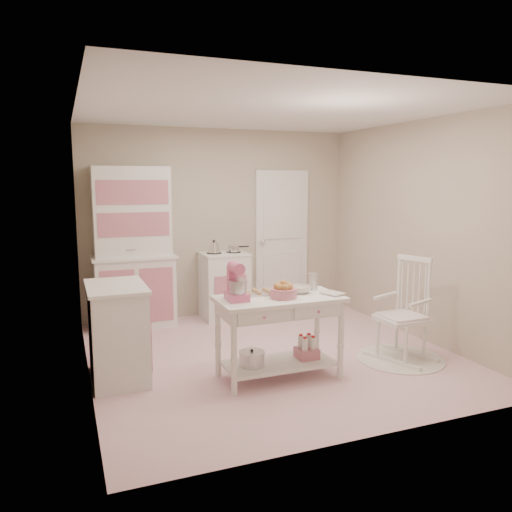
{
  "coord_description": "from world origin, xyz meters",
  "views": [
    {
      "loc": [
        -2.07,
        -4.82,
        1.89
      ],
      "look_at": [
        -0.23,
        -0.1,
        1.12
      ],
      "focal_mm": 35.0,
      "sensor_mm": 36.0,
      "label": 1
    }
  ],
  "objects_px": {
    "stove": "(224,286)",
    "rocking_chair": "(402,309)",
    "stand_mixer": "(237,282)",
    "bread_basket": "(283,293)",
    "base_cabinet": "(118,332)",
    "hutch": "(134,248)",
    "work_table": "(279,337)"
  },
  "relations": [
    {
      "from": "base_cabinet",
      "to": "bread_basket",
      "type": "height_order",
      "value": "base_cabinet"
    },
    {
      "from": "work_table",
      "to": "stand_mixer",
      "type": "height_order",
      "value": "stand_mixer"
    },
    {
      "from": "stove",
      "to": "work_table",
      "type": "bearing_deg",
      "value": -93.98
    },
    {
      "from": "base_cabinet",
      "to": "stove",
      "type": "bearing_deg",
      "value": 46.3
    },
    {
      "from": "stove",
      "to": "base_cabinet",
      "type": "height_order",
      "value": "same"
    },
    {
      "from": "rocking_chair",
      "to": "stand_mixer",
      "type": "bearing_deg",
      "value": 158.37
    },
    {
      "from": "hutch",
      "to": "work_table",
      "type": "relative_size",
      "value": 1.73
    },
    {
      "from": "hutch",
      "to": "base_cabinet",
      "type": "bearing_deg",
      "value": -103.07
    },
    {
      "from": "stove",
      "to": "base_cabinet",
      "type": "xyz_separation_m",
      "value": [
        -1.6,
        -1.67,
        0.0
      ]
    },
    {
      "from": "hutch",
      "to": "rocking_chair",
      "type": "bearing_deg",
      "value": -42.89
    },
    {
      "from": "base_cabinet",
      "to": "work_table",
      "type": "distance_m",
      "value": 1.54
    },
    {
      "from": "stand_mixer",
      "to": "bread_basket",
      "type": "relative_size",
      "value": 1.36
    },
    {
      "from": "hutch",
      "to": "base_cabinet",
      "type": "xyz_separation_m",
      "value": [
        -0.4,
        -1.72,
        -0.58
      ]
    },
    {
      "from": "work_table",
      "to": "bread_basket",
      "type": "relative_size",
      "value": 4.8
    },
    {
      "from": "base_cabinet",
      "to": "bread_basket",
      "type": "bearing_deg",
      "value": -21.78
    },
    {
      "from": "stove",
      "to": "bread_basket",
      "type": "xyz_separation_m",
      "value": [
        -0.13,
        -2.26,
        0.39
      ]
    },
    {
      "from": "work_table",
      "to": "stand_mixer",
      "type": "xyz_separation_m",
      "value": [
        -0.42,
        0.02,
        0.57
      ]
    },
    {
      "from": "work_table",
      "to": "base_cabinet",
      "type": "bearing_deg",
      "value": 159.67
    },
    {
      "from": "rocking_chair",
      "to": "work_table",
      "type": "height_order",
      "value": "rocking_chair"
    },
    {
      "from": "stove",
      "to": "rocking_chair",
      "type": "bearing_deg",
      "value": -60.61
    },
    {
      "from": "hutch",
      "to": "rocking_chair",
      "type": "distance_m",
      "value": 3.39
    },
    {
      "from": "stove",
      "to": "bread_basket",
      "type": "relative_size",
      "value": 3.68
    },
    {
      "from": "work_table",
      "to": "stand_mixer",
      "type": "relative_size",
      "value": 3.53
    },
    {
      "from": "stove",
      "to": "stand_mixer",
      "type": "xyz_separation_m",
      "value": [
        -0.57,
        -2.19,
        0.51
      ]
    },
    {
      "from": "rocking_chair",
      "to": "bread_basket",
      "type": "xyz_separation_m",
      "value": [
        -1.39,
        -0.03,
        0.3
      ]
    },
    {
      "from": "stove",
      "to": "stand_mixer",
      "type": "distance_m",
      "value": 2.32
    },
    {
      "from": "hutch",
      "to": "stove",
      "type": "relative_size",
      "value": 2.26
    },
    {
      "from": "hutch",
      "to": "bread_basket",
      "type": "xyz_separation_m",
      "value": [
        1.07,
        -2.31,
        -0.19
      ]
    },
    {
      "from": "stove",
      "to": "rocking_chair",
      "type": "height_order",
      "value": "rocking_chair"
    },
    {
      "from": "base_cabinet",
      "to": "work_table",
      "type": "height_order",
      "value": "base_cabinet"
    },
    {
      "from": "base_cabinet",
      "to": "stand_mixer",
      "type": "distance_m",
      "value": 1.26
    },
    {
      "from": "hutch",
      "to": "bread_basket",
      "type": "relative_size",
      "value": 8.32
    }
  ]
}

